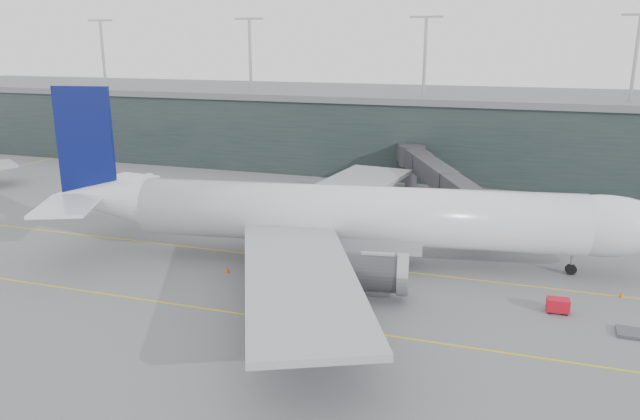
% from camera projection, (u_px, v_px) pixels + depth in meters
% --- Properties ---
extents(ground, '(320.00, 320.00, 0.00)m').
position_uv_depth(ground, '(315.00, 250.00, 77.57)').
color(ground, '#56555A').
rests_on(ground, ground).
extents(taxiline_a, '(160.00, 0.25, 0.02)m').
position_uv_depth(taxiline_a, '(304.00, 260.00, 73.91)').
color(taxiline_a, gold).
rests_on(taxiline_a, ground).
extents(taxiline_b, '(160.00, 0.25, 0.02)m').
position_uv_depth(taxiline_b, '(247.00, 315.00, 59.27)').
color(taxiline_b, gold).
rests_on(taxiline_b, ground).
extents(taxiline_lead_main, '(0.25, 60.00, 0.02)m').
position_uv_depth(taxiline_lead_main, '(389.00, 212.00, 94.36)').
color(taxiline_lead_main, gold).
rests_on(taxiline_lead_main, ground).
extents(terminal, '(240.00, 36.00, 29.00)m').
position_uv_depth(terminal, '(405.00, 128.00, 128.63)').
color(terminal, '#1E2928').
rests_on(terminal, ground).
extents(main_aircraft, '(71.35, 66.35, 20.04)m').
position_uv_depth(main_aircraft, '(352.00, 216.00, 71.80)').
color(main_aircraft, silver).
rests_on(main_aircraft, ground).
extents(jet_bridge, '(23.24, 45.92, 7.44)m').
position_uv_depth(jet_bridge, '(450.00, 173.00, 95.37)').
color(jet_bridge, '#2F2F34').
rests_on(jet_bridge, ground).
extents(gse_cart, '(2.16, 1.44, 1.42)m').
position_uv_depth(gse_cart, '(558.00, 305.00, 59.56)').
color(gse_cart, '#AF0C1A').
rests_on(gse_cart, ground).
extents(baggage_dolly, '(2.93, 2.38, 0.29)m').
position_uv_depth(baggage_dolly, '(634.00, 333.00, 55.22)').
color(baggage_dolly, '#3A3A3F').
rests_on(baggage_dolly, ground).
extents(uld_a, '(2.29, 1.99, 1.81)m').
position_uv_depth(uld_a, '(302.00, 218.00, 88.14)').
color(uld_a, '#35363A').
rests_on(uld_a, ground).
extents(uld_b, '(1.97, 1.68, 1.62)m').
position_uv_depth(uld_b, '(324.00, 218.00, 88.17)').
color(uld_b, '#35363A').
rests_on(uld_b, ground).
extents(uld_c, '(2.38, 2.00, 1.97)m').
position_uv_depth(uld_c, '(331.00, 217.00, 87.89)').
color(uld_c, '#35363A').
rests_on(uld_c, ground).
extents(cone_nose, '(0.43, 0.43, 0.69)m').
position_uv_depth(cone_nose, '(622.00, 294.00, 63.20)').
color(cone_nose, '#D25B0B').
rests_on(cone_nose, ground).
extents(cone_wing_stbd, '(0.48, 0.48, 0.77)m').
position_uv_depth(cone_wing_stbd, '(350.00, 316.00, 58.07)').
color(cone_wing_stbd, red).
rests_on(cone_wing_stbd, ground).
extents(cone_wing_port, '(0.49, 0.49, 0.79)m').
position_uv_depth(cone_wing_port, '(391.00, 229.00, 84.79)').
color(cone_wing_port, orange).
rests_on(cone_wing_port, ground).
extents(cone_tail, '(0.47, 0.47, 0.76)m').
position_uv_depth(cone_tail, '(228.00, 269.00, 69.93)').
color(cone_tail, '#F6430D').
rests_on(cone_tail, ground).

